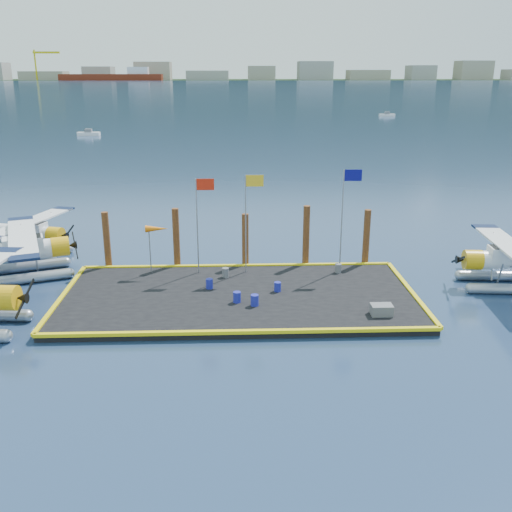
{
  "coord_description": "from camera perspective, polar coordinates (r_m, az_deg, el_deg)",
  "views": [
    {
      "loc": [
        -0.18,
        -30.43,
        12.56
      ],
      "look_at": [
        1.07,
        2.0,
        2.03
      ],
      "focal_mm": 40.0,
      "sensor_mm": 36.0,
      "label": 1
    }
  ],
  "objects": [
    {
      "name": "drum_0",
      "position": [
        33.6,
        -4.68,
        -2.78
      ],
      "size": [
        0.41,
        0.41,
        0.58
      ],
      "primitive_type": "cylinder",
      "color": "#1C219A",
      "rests_on": "dock"
    },
    {
      "name": "windsock",
      "position": [
        35.8,
        -9.92,
        2.59
      ],
      "size": [
        1.4,
        0.44,
        3.12
      ],
      "color": "gray",
      "rests_on": "dock"
    },
    {
      "name": "ground",
      "position": [
        32.92,
        -1.73,
        -4.47
      ],
      "size": [
        4000.0,
        4000.0,
        0.0
      ],
      "primitive_type": "plane",
      "color": "#19274B",
      "rests_on": "ground"
    },
    {
      "name": "drum_4",
      "position": [
        36.49,
        8.21,
        -1.22
      ],
      "size": [
        0.4,
        0.4,
        0.57
      ],
      "primitive_type": "cylinder",
      "color": "#5B5B60",
      "rests_on": "dock"
    },
    {
      "name": "piling_0",
      "position": [
        38.26,
        -14.68,
        1.35
      ],
      "size": [
        0.44,
        0.44,
        4.0
      ],
      "primitive_type": "cylinder",
      "color": "#472514",
      "rests_on": "ground"
    },
    {
      "name": "seaplane_b",
      "position": [
        38.92,
        -22.78,
        0.19
      ],
      "size": [
        9.66,
        10.26,
        3.7
      ],
      "rotation": [
        0.0,
        0.0,
        -1.22
      ],
      "color": "#989CA6",
      "rests_on": "ground"
    },
    {
      "name": "flagpole_yellow",
      "position": [
        35.17,
        -0.72,
        4.74
      ],
      "size": [
        1.14,
        0.08,
        6.2
      ],
      "color": "gray",
      "rests_on": "dock"
    },
    {
      "name": "dock",
      "position": [
        32.84,
        -1.74,
        -4.15
      ],
      "size": [
        20.0,
        10.0,
        0.4
      ],
      "primitive_type": "cube",
      "color": "black",
      "rests_on": "ground"
    },
    {
      "name": "piling_2",
      "position": [
        37.38,
        -1.08,
        1.4
      ],
      "size": [
        0.44,
        0.44,
        3.8
      ],
      "primitive_type": "cylinder",
      "color": "#472514",
      "rests_on": "ground"
    },
    {
      "name": "drum_3",
      "position": [
        31.54,
        -1.91,
        -4.13
      ],
      "size": [
        0.43,
        0.43,
        0.6
      ],
      "primitive_type": "cylinder",
      "color": "#1C219A",
      "rests_on": "dock"
    },
    {
      "name": "piling_3",
      "position": [
        37.6,
        5.03,
        1.83
      ],
      "size": [
        0.44,
        0.44,
        4.3
      ],
      "primitive_type": "cylinder",
      "color": "#472514",
      "rests_on": "ground"
    },
    {
      "name": "piling_1",
      "position": [
        37.52,
        -7.97,
        1.6
      ],
      "size": [
        0.44,
        0.44,
        4.2
      ],
      "primitive_type": "cylinder",
      "color": "#472514",
      "rests_on": "ground"
    },
    {
      "name": "drum_1",
      "position": [
        31.08,
        -0.14,
        -4.44
      ],
      "size": [
        0.44,
        0.44,
        0.62
      ],
      "primitive_type": "cylinder",
      "color": "#1C219A",
      "rests_on": "dock"
    },
    {
      "name": "crate",
      "position": [
        30.66,
        12.44,
        -5.27
      ],
      "size": [
        1.12,
        0.75,
        0.56
      ],
      "primitive_type": "cube",
      "color": "#5B5B60",
      "rests_on": "dock"
    },
    {
      "name": "far_backdrop",
      "position": [
        1784.18,
        5.79,
        17.78
      ],
      "size": [
        3050.0,
        2050.0,
        810.0
      ],
      "color": "black",
      "rests_on": "ground"
    },
    {
      "name": "drum_2",
      "position": [
        33.08,
        2.17,
        -3.09
      ],
      "size": [
        0.4,
        0.4,
        0.56
      ],
      "primitive_type": "cylinder",
      "color": "#1C219A",
      "rests_on": "dock"
    },
    {
      "name": "piling_4",
      "position": [
        38.35,
        10.97,
        1.65
      ],
      "size": [
        0.44,
        0.44,
        4.0
      ],
      "primitive_type": "cylinder",
      "color": "#472514",
      "rests_on": "ground"
    },
    {
      "name": "drum_5",
      "position": [
        35.38,
        -3.07,
        -1.65
      ],
      "size": [
        0.42,
        0.42,
        0.59
      ],
      "primitive_type": "cylinder",
      "color": "#5B5B60",
      "rests_on": "dock"
    },
    {
      "name": "dock_bumpers",
      "position": [
        32.73,
        -1.74,
        -3.68
      ],
      "size": [
        20.25,
        10.25,
        0.18
      ],
      "primitive_type": null,
      "color": "yellow",
      "rests_on": "dock"
    },
    {
      "name": "flagpole_blue",
      "position": [
        35.79,
        8.96,
        5.04
      ],
      "size": [
        1.14,
        0.08,
        6.5
      ],
      "color": "gray",
      "rests_on": "dock"
    },
    {
      "name": "flagpole_red",
      "position": [
        35.25,
        -5.6,
        4.49
      ],
      "size": [
        1.14,
        0.08,
        6.0
      ],
      "color": "gray",
      "rests_on": "dock"
    },
    {
      "name": "seaplane_c",
      "position": [
        43.88,
        -21.93,
        1.97
      ],
      "size": [
        8.65,
        9.27,
        3.31
      ],
      "rotation": [
        0.0,
        0.0,
        -1.87
      ],
      "color": "#989CA6",
      "rests_on": "ground"
    }
  ]
}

